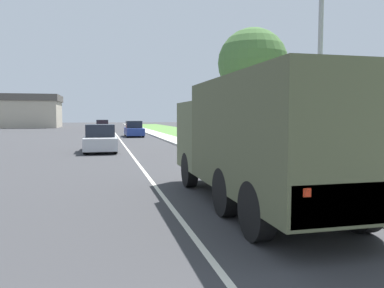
# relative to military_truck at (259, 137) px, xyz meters

# --- Properties ---
(ground_plane) EXTENTS (180.00, 180.00, 0.00)m
(ground_plane) POSITION_rel_military_truck_xyz_m (-1.99, 31.35, -1.62)
(ground_plane) COLOR #38383A
(lane_centre_stripe) EXTENTS (0.12, 120.00, 0.00)m
(lane_centre_stripe) POSITION_rel_military_truck_xyz_m (-1.99, 31.35, -1.62)
(lane_centre_stripe) COLOR silver
(lane_centre_stripe) RESTS_ON ground
(sidewalk_right) EXTENTS (1.80, 120.00, 0.12)m
(sidewalk_right) POSITION_rel_military_truck_xyz_m (2.51, 31.35, -1.56)
(sidewalk_right) COLOR beige
(sidewalk_right) RESTS_ON ground
(grass_strip_right) EXTENTS (7.00, 120.00, 0.02)m
(grass_strip_right) POSITION_rel_military_truck_xyz_m (6.91, 31.35, -1.61)
(grass_strip_right) COLOR #56843D
(grass_strip_right) RESTS_ON ground
(military_truck) EXTENTS (2.33, 7.48, 2.91)m
(military_truck) POSITION_rel_military_truck_xyz_m (0.00, 0.00, 0.00)
(military_truck) COLOR #545B3D
(military_truck) RESTS_ON ground
(car_nearest_ahead) EXTENTS (1.86, 4.58, 1.61)m
(car_nearest_ahead) POSITION_rel_military_truck_xyz_m (-3.64, 14.88, -0.90)
(car_nearest_ahead) COLOR #B7BABF
(car_nearest_ahead) RESTS_ON ground
(car_second_ahead) EXTENTS (1.76, 4.84, 1.61)m
(car_second_ahead) POSITION_rel_military_truck_xyz_m (-0.36, 30.90, -0.89)
(car_second_ahead) COLOR navy
(car_second_ahead) RESTS_ON ground
(car_third_ahead) EXTENTS (1.80, 4.83, 1.60)m
(car_third_ahead) POSITION_rel_military_truck_xyz_m (-3.52, 45.61, -0.90)
(car_third_ahead) COLOR maroon
(car_third_ahead) RESTS_ON ground
(pickup_truck) EXTENTS (1.98, 5.79, 1.80)m
(pickup_truck) POSITION_rel_military_truck_xyz_m (6.05, 7.11, -0.75)
(pickup_truck) COLOR maroon
(pickup_truck) RESTS_ON grass_strip_right
(lamp_post) EXTENTS (1.69, 0.24, 8.40)m
(lamp_post) POSITION_rel_military_truck_xyz_m (2.58, 1.96, 3.40)
(lamp_post) COLOR gray
(lamp_post) RESTS_ON sidewalk_right
(tree_mid_right) EXTENTS (4.05, 4.05, 7.20)m
(tree_mid_right) POSITION_rel_military_truck_xyz_m (5.09, 12.69, 3.57)
(tree_mid_right) COLOR brown
(tree_mid_right) RESTS_ON grass_strip_right
(utility_box) EXTENTS (0.55, 0.45, 0.70)m
(utility_box) POSITION_rel_military_truck_xyz_m (4.21, 4.86, -1.25)
(utility_box) COLOR #3D7042
(utility_box) RESTS_ON grass_strip_right
(building_distant) EXTENTS (14.07, 10.36, 5.99)m
(building_distant) POSITION_rel_military_truck_xyz_m (-18.12, 66.30, 1.42)
(building_distant) COLOR #B2A893
(building_distant) RESTS_ON ground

